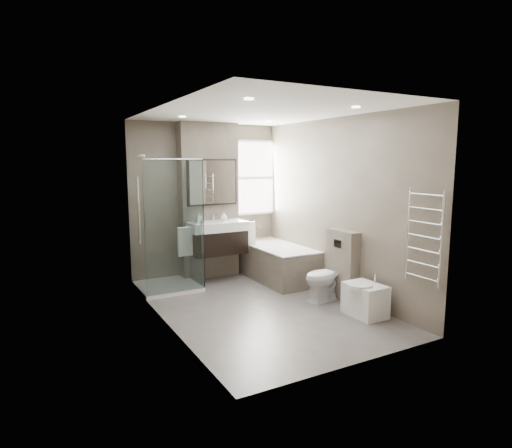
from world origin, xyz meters
TOP-DOWN VIEW (x-y plane):
  - room at (0.00, 0.00)m, footprint 2.70×3.90m
  - vanity_pier at (0.00, 1.77)m, footprint 1.00×0.25m
  - vanity at (0.00, 1.43)m, footprint 0.95×0.47m
  - mirror_cabinet at (0.00, 1.61)m, footprint 0.86×0.08m
  - towel_left at (-0.56, 1.40)m, footprint 0.24×0.06m
  - towel_right at (0.56, 1.40)m, footprint 0.24×0.06m
  - shower_enclosure at (-0.75, 1.35)m, footprint 0.90×0.90m
  - bathtub at (0.92, 1.10)m, footprint 0.75×1.60m
  - window at (0.90, 1.88)m, footprint 0.98×0.06m
  - toilet at (0.97, -0.19)m, footprint 0.72×0.47m
  - cistern_box at (1.21, -0.25)m, footprint 0.19×0.55m
  - bidet at (1.01, -0.94)m, footprint 0.45×0.52m
  - towel_radiator at (1.25, -1.60)m, footprint 0.03×0.49m
  - soap_bottle_a at (-0.32, 1.41)m, footprint 0.08×0.08m
  - soap_bottle_b at (0.15, 1.50)m, footprint 0.11×0.11m

SIDE VIEW (x-z plane):
  - bidet at x=1.01m, z-range -0.05..0.49m
  - bathtub at x=0.92m, z-range 0.03..0.60m
  - toilet at x=0.97m, z-range 0.00..0.69m
  - shower_enclosure at x=-0.75m, z-range -0.51..1.49m
  - cistern_box at x=1.21m, z-range 0.00..1.00m
  - towel_left at x=-0.56m, z-range 0.50..0.94m
  - towel_right at x=0.56m, z-range 0.50..0.94m
  - vanity at x=0.00m, z-range 0.41..1.07m
  - soap_bottle_b at x=0.15m, z-range 1.00..1.14m
  - soap_bottle_a at x=-0.32m, z-range 1.00..1.18m
  - towel_radiator at x=1.25m, z-range 0.57..1.67m
  - room at x=0.00m, z-range -0.05..2.65m
  - vanity_pier at x=0.00m, z-range 0.00..2.60m
  - mirror_cabinet at x=0.00m, z-range 1.25..2.01m
  - window at x=0.90m, z-range 1.01..2.34m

